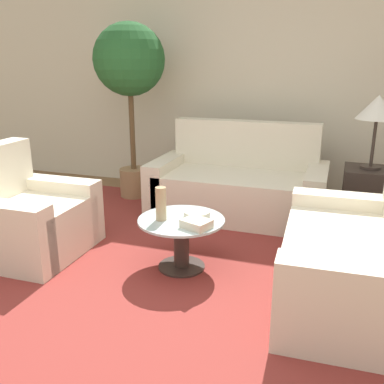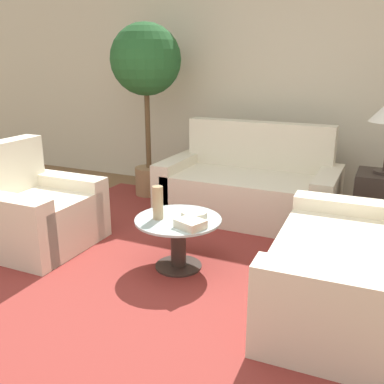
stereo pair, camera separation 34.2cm
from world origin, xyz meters
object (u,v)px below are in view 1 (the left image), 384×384
at_px(loveseat, 361,261).
at_px(coffee_table, 181,236).
at_px(table_lamp, 378,109).
at_px(armchair, 26,219).
at_px(sofa_main, 239,186).
at_px(potted_plant, 130,69).
at_px(book_stack, 196,224).
at_px(vase, 161,204).
at_px(bowl, 197,214).

height_order(loveseat, coffee_table, loveseat).
bearing_deg(table_lamp, armchair, -151.53).
bearing_deg(sofa_main, armchair, -133.74).
height_order(sofa_main, potted_plant, potted_plant).
height_order(sofa_main, book_stack, sofa_main).
relative_size(table_lamp, vase, 2.61).
distance_m(armchair, table_lamp, 3.20).
distance_m(loveseat, coffee_table, 1.29).
bearing_deg(vase, coffee_table, 25.19).
relative_size(sofa_main, table_lamp, 2.64).
bearing_deg(table_lamp, bowl, -135.49).
height_order(loveseat, table_lamp, table_lamp).
height_order(sofa_main, loveseat, sofa_main).
relative_size(loveseat, bowl, 7.38).
relative_size(loveseat, vase, 5.83).
bearing_deg(potted_plant, book_stack, -51.52).
relative_size(sofa_main, vase, 6.90).
relative_size(table_lamp, potted_plant, 0.34).
bearing_deg(vase, sofa_main, 79.63).
distance_m(sofa_main, coffee_table, 1.40).
height_order(vase, bowl, vase).
bearing_deg(table_lamp, book_stack, -129.60).
height_order(loveseat, potted_plant, potted_plant).
height_order(armchair, coffee_table, armchair).
xyz_separation_m(table_lamp, book_stack, (-1.21, -1.46, -0.70)).
xyz_separation_m(sofa_main, book_stack, (0.04, -1.52, 0.14)).
bearing_deg(potted_plant, sofa_main, -7.45).
bearing_deg(table_lamp, sofa_main, 177.24).
bearing_deg(armchair, bowl, -82.16).
xyz_separation_m(vase, book_stack, (0.30, -0.07, -0.10)).
bearing_deg(sofa_main, potted_plant, 172.55).
bearing_deg(bowl, vase, -148.85).
bearing_deg(coffee_table, loveseat, -2.72).
bearing_deg(armchair, vase, -87.25).
relative_size(table_lamp, book_stack, 2.82).
bearing_deg(sofa_main, table_lamp, -2.76).
xyz_separation_m(loveseat, table_lamp, (0.08, 1.39, 0.85)).
bearing_deg(loveseat, vase, -92.07).
xyz_separation_m(vase, bowl, (0.24, 0.14, -0.10)).
bearing_deg(sofa_main, loveseat, -51.40).
relative_size(vase, book_stack, 1.08).
bearing_deg(vase, potted_plant, 122.68).
relative_size(armchair, bowl, 4.51).
height_order(sofa_main, table_lamp, table_lamp).
bearing_deg(table_lamp, loveseat, -93.49).
height_order(loveseat, vase, loveseat).
relative_size(armchair, table_lamp, 1.36).
height_order(table_lamp, potted_plant, potted_plant).
xyz_separation_m(coffee_table, bowl, (0.10, 0.08, 0.17)).
relative_size(coffee_table, bowl, 3.29).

